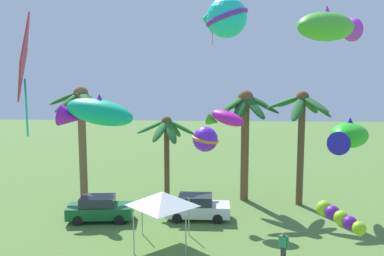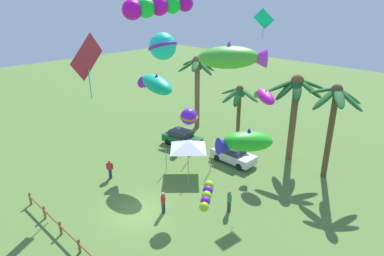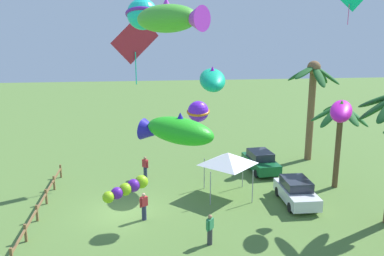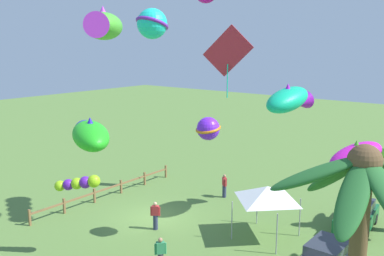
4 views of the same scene
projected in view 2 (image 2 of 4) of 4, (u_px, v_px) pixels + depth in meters
name	position (u px, v px, depth m)	size (l,w,h in m)	color
ground_plane	(140.00, 213.00, 22.94)	(120.00, 120.00, 0.00)	#567A38
palm_tree_0	(239.00, 99.00, 32.10)	(4.14, 3.67, 5.94)	brown
palm_tree_1	(334.00, 107.00, 25.57)	(4.48, 4.28, 7.70)	brown
palm_tree_2	(197.00, 75.00, 35.88)	(4.35, 4.16, 7.96)	brown
palm_tree_3	(296.00, 96.00, 28.57)	(4.51, 4.56, 7.71)	brown
rail_fence	(69.00, 235.00, 19.98)	(11.61, 0.12, 0.95)	brown
parked_car_0	(182.00, 138.00, 33.16)	(4.05, 2.08, 1.51)	#145B2D
parked_car_1	(233.00, 154.00, 29.71)	(3.91, 1.77, 1.51)	silver
spectator_0	(229.00, 201.00, 22.89)	(0.45, 0.42, 1.59)	#38383D
spectator_1	(163.00, 202.00, 22.74)	(0.41, 0.47, 1.59)	#2D3351
spectator_2	(110.00, 169.00, 27.10)	(0.42, 0.44, 1.59)	#2D3351
festival_tent	(188.00, 144.00, 27.54)	(2.86, 2.86, 2.85)	#9E9EA3
kite_fish_0	(265.00, 96.00, 27.70)	(2.80, 2.16, 1.40)	#D41BBC
kite_fish_1	(155.00, 84.00, 27.64)	(4.09, 2.03, 1.87)	#10BC85
kite_ball_2	(189.00, 116.00, 23.34)	(1.54, 1.54, 1.16)	#6E20EC
kite_diamond_3	(87.00, 58.00, 24.13)	(1.19, 3.25, 4.74)	#C02538
kite_fish_4	(233.00, 57.00, 17.15)	(3.44, 3.28, 1.43)	green
kite_ball_5	(163.00, 46.00, 18.99)	(1.76, 1.80, 1.53)	#1CD6C3
kite_diamond_6	(264.00, 19.00, 26.32)	(1.23, 1.13, 2.27)	#0CDB8F
kite_fish_7	(245.00, 142.00, 18.20)	(2.71, 3.42, 1.43)	green
kite_tube_8	(156.00, 7.00, 21.59)	(2.57, 4.45, 1.52)	#D40BB5
kite_tube_9	(207.00, 194.00, 18.36)	(1.46, 1.94, 0.84)	#93D11B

